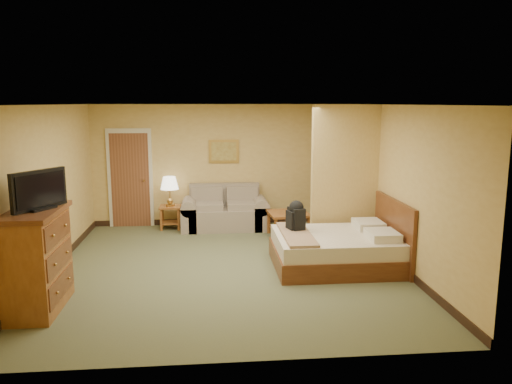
{
  "coord_description": "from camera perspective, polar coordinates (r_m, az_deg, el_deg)",
  "views": [
    {
      "loc": [
        -0.26,
        -7.74,
        2.63
      ],
      "look_at": [
        0.52,
        0.6,
        1.13
      ],
      "focal_mm": 35.0,
      "sensor_mm": 36.0,
      "label": 1
    }
  ],
  "objects": [
    {
      "name": "baseboard",
      "position": [
        11.03,
        -3.86,
        -3.32
      ],
      "size": [
        5.5,
        0.02,
        0.12
      ],
      "primitive_type": "cube",
      "color": "black",
      "rests_on": "floor"
    },
    {
      "name": "door",
      "position": [
        10.95,
        -14.17,
        1.48
      ],
      "size": [
        0.94,
        0.16,
        2.1
      ],
      "color": "beige",
      "rests_on": "floor"
    },
    {
      "name": "partition",
      "position": [
        9.09,
        10.09,
        1.6
      ],
      "size": [
        1.2,
        0.15,
        2.6
      ],
      "primitive_type": "cube",
      "color": "tan",
      "rests_on": "floor"
    },
    {
      "name": "side_table",
      "position": [
        10.67,
        -9.76,
        -2.46
      ],
      "size": [
        0.44,
        0.44,
        0.49
      ],
      "color": "brown",
      "rests_on": "floor"
    },
    {
      "name": "coffee_table",
      "position": [
        9.91,
        3.71,
        -3.12
      ],
      "size": [
        0.83,
        0.83,
        0.49
      ],
      "rotation": [
        0.0,
        0.0,
        0.09
      ],
      "color": "brown",
      "rests_on": "floor"
    },
    {
      "name": "dresser",
      "position": [
        6.98,
        -23.81,
        -7.1
      ],
      "size": [
        0.65,
        1.23,
        1.31
      ],
      "color": "brown",
      "rests_on": "floor"
    },
    {
      "name": "table_lamp",
      "position": [
        10.55,
        -9.86,
        0.93
      ],
      "size": [
        0.38,
        0.38,
        0.62
      ],
      "color": "#B38842",
      "rests_on": "side_table"
    },
    {
      "name": "tv",
      "position": [
        6.75,
        -23.55,
        0.1
      ],
      "size": [
        0.47,
        0.73,
        0.5
      ],
      "rotation": [
        0.0,
        0.0,
        -0.54
      ],
      "color": "black",
      "rests_on": "dresser"
    },
    {
      "name": "wall_picture",
      "position": [
        10.76,
        -3.7,
        4.66
      ],
      "size": [
        0.64,
        0.04,
        0.5
      ],
      "color": "#B78E3F",
      "rests_on": "back_wall"
    },
    {
      "name": "left_wall",
      "position": [
        8.24,
        -22.87,
        0.07
      ],
      "size": [
        0.02,
        6.0,
        2.6
      ],
      "primitive_type": "cube",
      "color": "tan",
      "rests_on": "floor"
    },
    {
      "name": "bed",
      "position": [
        8.25,
        9.53,
        -6.39
      ],
      "size": [
        1.98,
        1.69,
        1.09
      ],
      "color": "#542813",
      "rests_on": "floor"
    },
    {
      "name": "ceiling",
      "position": [
        7.74,
        -3.48,
        9.93
      ],
      "size": [
        6.0,
        6.0,
        0.0
      ],
      "primitive_type": "plane",
      "rotation": [
        3.14,
        0.0,
        0.0
      ],
      "color": "white",
      "rests_on": "back_wall"
    },
    {
      "name": "floor",
      "position": [
        8.18,
        -3.28,
        -8.61
      ],
      "size": [
        6.0,
        6.0,
        0.0
      ],
      "primitive_type": "plane",
      "color": "#565A3A",
      "rests_on": "ground"
    },
    {
      "name": "loveseat",
      "position": [
        10.58,
        -3.56,
        -2.57
      ],
      "size": [
        1.82,
        0.85,
        0.92
      ],
      "color": "gray",
      "rests_on": "floor"
    },
    {
      "name": "right_wall",
      "position": [
        8.41,
        15.7,
        0.69
      ],
      "size": [
        0.02,
        6.0,
        2.6
      ],
      "primitive_type": "cube",
      "color": "tan",
      "rests_on": "floor"
    },
    {
      "name": "backpack",
      "position": [
        8.22,
        4.63,
        -2.66
      ],
      "size": [
        0.27,
        0.34,
        0.52
      ],
      "rotation": [
        0.0,
        0.0,
        0.28
      ],
      "color": "black",
      "rests_on": "bed"
    },
    {
      "name": "back_wall",
      "position": [
        10.82,
        -3.94,
        3.09
      ],
      "size": [
        5.5,
        0.02,
        2.6
      ],
      "primitive_type": "cube",
      "color": "tan",
      "rests_on": "floor"
    }
  ]
}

